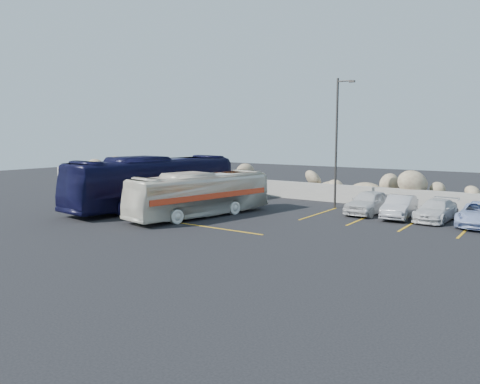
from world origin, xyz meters
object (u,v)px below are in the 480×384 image
Objects in this scene: vintage_bus at (201,194)px; car_c at (436,210)px; tour_coach at (154,182)px; car_a at (369,202)px; car_b at (400,207)px; lamppost at (337,139)px.

car_c is (11.25, 6.11, -0.69)m from vintage_bus.
tour_coach reaches higher than vintage_bus.
car_a is 1.03× the size of car_c.
tour_coach is 16.58m from car_c.
vintage_bus reaches higher than car_c.
car_b is (13.78, 5.14, -1.01)m from tour_coach.
car_c is at bearing 39.41° from vintage_bus.
lamppost is 5.80m from car_b.
tour_coach is at bearing -163.32° from car_b.
lamppost is 2.12× the size of car_b.
car_b reaches higher than car_c.
car_a is at bearing -20.69° from lamppost.
car_b is 1.87m from car_c.
lamppost reaches higher than car_b.
lamppost is 0.68× the size of tour_coach.
tour_coach is 3.10× the size of car_b.
vintage_bus is 2.24× the size of car_a.
tour_coach is at bearing -145.93° from lamppost.
tour_coach is (-4.38, 0.70, 0.37)m from vintage_bus.
car_c is at bearing -9.18° from lamppost.
lamppost reaches higher than car_c.
lamppost is 0.89× the size of vintage_bus.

